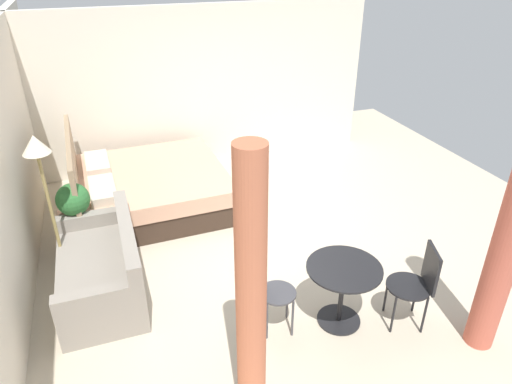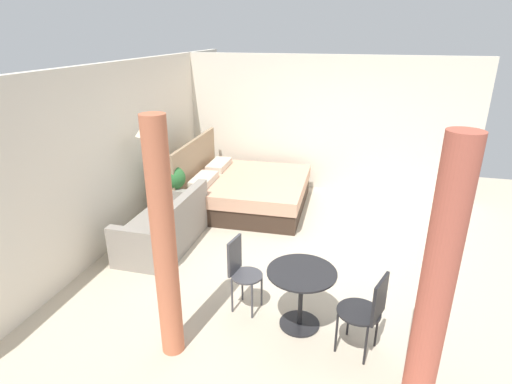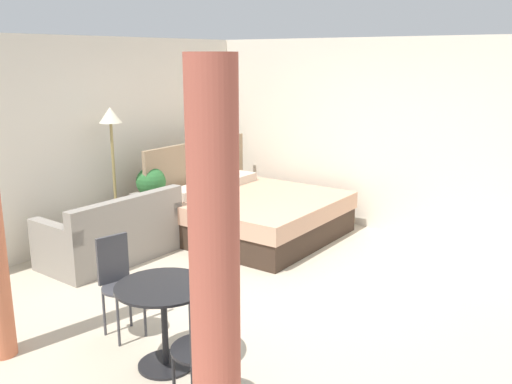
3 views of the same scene
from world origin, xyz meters
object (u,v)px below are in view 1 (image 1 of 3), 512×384
at_px(bed, 148,188).
at_px(cafe_chair_near_couch, 270,287).
at_px(vase, 69,206).
at_px(couch, 103,270).
at_px(potted_plant, 73,200).
at_px(nightstand, 78,233).
at_px(cafe_chair_near_window, 419,280).
at_px(balcony_table, 343,284).
at_px(floor_lamp, 40,164).

xyz_separation_m(bed, cafe_chair_near_couch, (-2.88, -0.79, 0.22)).
distance_m(bed, vase, 1.27).
relative_size(bed, couch, 1.32).
xyz_separation_m(potted_plant, vase, (0.22, 0.08, -0.19)).
relative_size(nightstand, cafe_chair_near_window, 0.54).
bearing_deg(cafe_chair_near_window, vase, 51.28).
bearing_deg(vase, couch, -164.16).
xyz_separation_m(bed, balcony_table, (-3.02, -1.50, 0.18)).
distance_m(bed, floor_lamp, 2.11).
distance_m(vase, cafe_chair_near_window, 4.13).
distance_m(potted_plant, cafe_chair_near_window, 3.94).
bearing_deg(bed, cafe_chair_near_window, -146.17).
xyz_separation_m(vase, floor_lamp, (-0.65, 0.12, 0.88)).
relative_size(couch, cafe_chair_near_window, 1.79).
bearing_deg(couch, vase, 15.84).
xyz_separation_m(bed, nightstand, (-0.81, 0.98, -0.06)).
distance_m(couch, nightstand, 0.97).
xyz_separation_m(nightstand, potted_plant, (-0.10, -0.04, 0.52)).
xyz_separation_m(vase, cafe_chair_near_window, (-2.58, -3.22, -0.03)).
bearing_deg(balcony_table, cafe_chair_near_window, -110.14).
height_order(potted_plant, balcony_table, potted_plant).
distance_m(vase, balcony_table, 3.44).
xyz_separation_m(vase, cafe_chair_near_couch, (-2.19, -1.82, -0.04)).
bearing_deg(potted_plant, cafe_chair_near_window, -126.92).
height_order(nightstand, potted_plant, potted_plant).
bearing_deg(nightstand, potted_plant, -160.42).
height_order(nightstand, vase, vase).
relative_size(floor_lamp, cafe_chair_near_window, 1.97).
bearing_deg(cafe_chair_near_window, bed, 33.83).
distance_m(bed, balcony_table, 3.38).
distance_m(couch, floor_lamp, 1.30).
bearing_deg(cafe_chair_near_couch, nightstand, 40.59).
relative_size(couch, cafe_chair_near_couch, 1.82).
xyz_separation_m(potted_plant, cafe_chair_near_couch, (-1.97, -1.74, -0.23)).
xyz_separation_m(balcony_table, cafe_chair_near_window, (-0.25, -0.69, 0.06)).
bearing_deg(vase, balcony_table, -132.63).
xyz_separation_m(nightstand, floor_lamp, (-0.53, 0.16, 1.21)).
bearing_deg(floor_lamp, couch, -133.82).
bearing_deg(vase, bed, -56.02).
height_order(bed, floor_lamp, floor_lamp).
bearing_deg(potted_plant, balcony_table, -130.70).
distance_m(cafe_chair_near_window, cafe_chair_near_couch, 1.46).
bearing_deg(bed, cafe_chair_near_couch, -164.68).
bearing_deg(cafe_chair_near_couch, cafe_chair_near_window, -105.55).
relative_size(bed, vase, 12.13).
distance_m(nightstand, balcony_table, 3.33).
bearing_deg(couch, cafe_chair_near_window, -117.57).
relative_size(potted_plant, cafe_chair_near_window, 0.54).
bearing_deg(bed, vase, 123.98).
distance_m(couch, balcony_table, 2.57).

